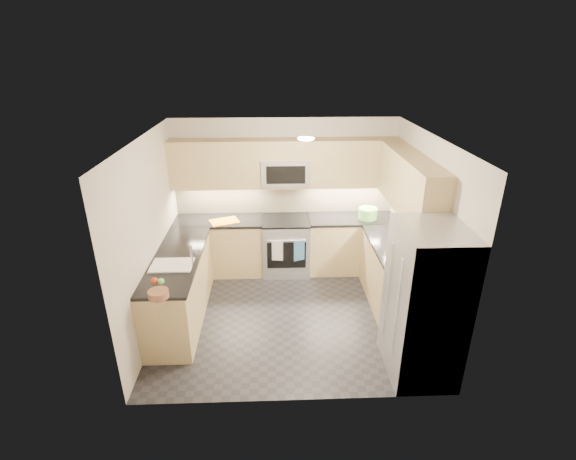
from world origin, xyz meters
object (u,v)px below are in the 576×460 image
Objects in this scene: utensil_bowl at (368,213)px; fruit_basket at (158,294)px; cutting_board at (224,221)px; refrigerator at (425,303)px; microwave at (285,171)px; gas_range at (286,246)px.

fruit_basket is at bearing -141.60° from utensil_bowl.
utensil_bowl reaches higher than cutting_board.
microwave is at bearing 119.62° from refrigerator.
gas_range is 2.86m from refrigerator.
fruit_basket is at bearing -122.06° from microwave.
utensil_bowl is at bearing 38.40° from fruit_basket.
gas_range is at bearing -90.00° from microwave.
microwave is 1.50m from utensil_bowl.
utensil_bowl is (-0.12, 2.41, 0.13)m from refrigerator.
refrigerator is at bearing -59.12° from gas_range.
cutting_board reaches higher than gas_range.
utensil_bowl is at bearing 92.85° from refrigerator.
refrigerator is (1.45, -2.55, -0.80)m from microwave.
microwave is 2.49× the size of utensil_bowl.
gas_range is 1.45m from utensil_bowl.
gas_range is 2.75m from fruit_basket.
microwave is 3.04m from refrigerator.
microwave is at bearing 57.94° from fruit_basket.
fruit_basket is (-1.49, -2.38, -0.72)m from microwave.
cutting_board is 1.92× the size of fruit_basket.
gas_range is at bearing 120.88° from refrigerator.
utensil_bowl is 1.34× the size of fruit_basket.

